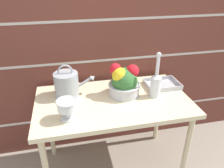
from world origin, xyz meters
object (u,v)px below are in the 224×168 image
crystal_pedestal_bowl (67,107)px  flower_planter (124,82)px  wire_tray (162,85)px  glass_decanter (156,83)px  watering_can (67,84)px

crystal_pedestal_bowl → flower_planter: bearing=27.2°
wire_tray → glass_decanter: bearing=-131.4°
crystal_pedestal_bowl → wire_tray: size_ratio=0.50×
crystal_pedestal_bowl → flower_planter: 0.52m
watering_can → glass_decanter: (0.69, -0.16, 0.02)m
flower_planter → wire_tray: size_ratio=0.92×
watering_can → crystal_pedestal_bowl: 0.32m
glass_decanter → wire_tray: 0.22m
glass_decanter → watering_can: bearing=166.7°
glass_decanter → wire_tray: (0.13, 0.15, -0.11)m
flower_planter → wire_tray: (0.37, 0.07, -0.11)m
watering_can → wire_tray: size_ratio=1.16×
watering_can → flower_planter: size_ratio=1.26×
crystal_pedestal_bowl → glass_decanter: glass_decanter is taller
watering_can → crystal_pedestal_bowl: bearing=-91.9°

